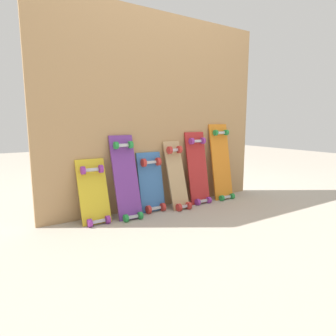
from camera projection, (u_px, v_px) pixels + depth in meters
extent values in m
plane|color=#A89E8E|center=(164.00, 207.00, 2.67)|extent=(12.00, 12.00, 0.00)
cube|color=tan|center=(160.00, 113.00, 2.59)|extent=(2.18, 0.04, 1.71)
cube|color=gold|center=(94.00, 196.00, 2.25)|extent=(0.23, 0.18, 0.56)
cube|color=#B7B7BF|center=(98.00, 221.00, 2.21)|extent=(0.10, 0.04, 0.03)
cube|color=#B7B7BF|center=(91.00, 170.00, 2.25)|extent=(0.10, 0.04, 0.03)
cylinder|color=purple|center=(90.00, 223.00, 2.16)|extent=(0.03, 0.06, 0.06)
cylinder|color=purple|center=(108.00, 220.00, 2.23)|extent=(0.03, 0.06, 0.06)
cylinder|color=purple|center=(83.00, 170.00, 2.19)|extent=(0.03, 0.06, 0.06)
cylinder|color=purple|center=(101.00, 169.00, 2.27)|extent=(0.03, 0.06, 0.06)
cube|color=#6B338C|center=(126.00, 181.00, 2.36)|extent=(0.21, 0.22, 0.74)
cube|color=#B7B7BF|center=(132.00, 217.00, 2.32)|extent=(0.09, 0.04, 0.03)
cube|color=#B7B7BF|center=(123.00, 146.00, 2.36)|extent=(0.09, 0.04, 0.03)
cylinder|color=#268C3F|center=(126.00, 218.00, 2.27)|extent=(0.03, 0.06, 0.06)
cylinder|color=#268C3F|center=(140.00, 215.00, 2.33)|extent=(0.03, 0.06, 0.06)
cylinder|color=#268C3F|center=(116.00, 145.00, 2.31)|extent=(0.03, 0.06, 0.06)
cylinder|color=#268C3F|center=(131.00, 145.00, 2.38)|extent=(0.03, 0.06, 0.06)
cube|color=#386BAD|center=(151.00, 185.00, 2.55)|extent=(0.23, 0.13, 0.58)
cube|color=#B7B7BF|center=(155.00, 208.00, 2.52)|extent=(0.11, 0.04, 0.03)
cube|color=#B7B7BF|center=(150.00, 162.00, 2.53)|extent=(0.11, 0.04, 0.03)
cylinder|color=red|center=(149.00, 210.00, 2.47)|extent=(0.03, 0.07, 0.07)
cylinder|color=red|center=(163.00, 207.00, 2.55)|extent=(0.03, 0.07, 0.07)
cylinder|color=red|center=(144.00, 163.00, 2.47)|extent=(0.03, 0.07, 0.07)
cylinder|color=red|center=(158.00, 162.00, 2.55)|extent=(0.03, 0.07, 0.07)
cube|color=tan|center=(177.00, 179.00, 2.63)|extent=(0.17, 0.22, 0.67)
cube|color=#B7B7BF|center=(183.00, 207.00, 2.58)|extent=(0.08, 0.04, 0.03)
cube|color=#B7B7BF|center=(174.00, 150.00, 2.63)|extent=(0.08, 0.04, 0.03)
cylinder|color=red|center=(179.00, 207.00, 2.54)|extent=(0.03, 0.07, 0.07)
cylinder|color=red|center=(189.00, 206.00, 2.60)|extent=(0.03, 0.07, 0.07)
cylinder|color=red|center=(170.00, 150.00, 2.59)|extent=(0.03, 0.07, 0.07)
cylinder|color=red|center=(179.00, 149.00, 2.64)|extent=(0.03, 0.07, 0.07)
cube|color=#B22626|center=(198.00, 171.00, 2.79)|extent=(0.22, 0.16, 0.75)
cube|color=#B7B7BF|center=(202.00, 201.00, 2.77)|extent=(0.10, 0.04, 0.03)
cube|color=#B7B7BF|center=(196.00, 141.00, 2.77)|extent=(0.10, 0.04, 0.03)
cylinder|color=purple|center=(198.00, 202.00, 2.72)|extent=(0.03, 0.06, 0.06)
cylinder|color=purple|center=(209.00, 200.00, 2.79)|extent=(0.03, 0.06, 0.06)
cylinder|color=purple|center=(192.00, 141.00, 2.72)|extent=(0.03, 0.06, 0.06)
cylinder|color=purple|center=(203.00, 141.00, 2.79)|extent=(0.03, 0.06, 0.06)
cube|color=orange|center=(221.00, 165.00, 2.94)|extent=(0.23, 0.16, 0.82)
cube|color=#B7B7BF|center=(226.00, 197.00, 2.92)|extent=(0.10, 0.04, 0.03)
cube|color=#B7B7BF|center=(220.00, 133.00, 2.92)|extent=(0.10, 0.04, 0.03)
cylinder|color=#268C3F|center=(222.00, 198.00, 2.87)|extent=(0.03, 0.06, 0.06)
cylinder|color=#268C3F|center=(232.00, 196.00, 2.94)|extent=(0.03, 0.06, 0.06)
cylinder|color=#268C3F|center=(216.00, 133.00, 2.86)|extent=(0.03, 0.06, 0.06)
cylinder|color=#268C3F|center=(226.00, 132.00, 2.94)|extent=(0.03, 0.06, 0.06)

